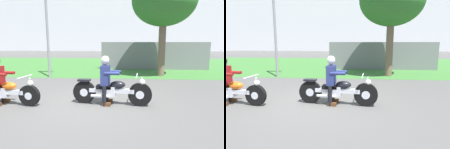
# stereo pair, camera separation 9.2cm
# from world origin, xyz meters

# --- Properties ---
(ground) EXTENTS (120.00, 120.00, 0.00)m
(ground) POSITION_xyz_m (0.00, 0.00, 0.00)
(ground) COLOR #565451
(grass_verge) EXTENTS (60.00, 12.00, 0.01)m
(grass_verge) POSITION_xyz_m (0.00, 9.82, 0.00)
(grass_verge) COLOR #3D7533
(grass_verge) RESTS_ON ground
(stadium_facade) EXTENTS (63.52, 8.00, 13.23)m
(stadium_facade) POSITION_xyz_m (-2.16, 36.99, 6.62)
(stadium_facade) COLOR silver
(stadium_facade) RESTS_ON ground
(motorcycle_lead) EXTENTS (2.30, 0.66, 0.89)m
(motorcycle_lead) POSITION_xyz_m (0.64, -0.07, 0.40)
(motorcycle_lead) COLOR black
(motorcycle_lead) RESTS_ON ground
(rider_lead) EXTENTS (0.58, 0.50, 1.41)m
(rider_lead) POSITION_xyz_m (0.48, -0.05, 0.83)
(rider_lead) COLOR black
(rider_lead) RESTS_ON ground
(motorcycle_follow) EXTENTS (2.20, 0.66, 0.86)m
(motorcycle_follow) POSITION_xyz_m (-2.46, -0.28, 0.38)
(motorcycle_follow) COLOR black
(motorcycle_follow) RESTS_ON ground
(tree_roadside) EXTENTS (3.25, 3.25, 5.19)m
(tree_roadside) POSITION_xyz_m (2.95, 4.82, 3.85)
(tree_roadside) COLOR brown
(tree_roadside) RESTS_ON ground
(streetlight_pole) EXTENTS (0.96, 0.20, 5.15)m
(streetlight_pole) POSITION_xyz_m (-2.73, 4.04, 3.27)
(streetlight_pole) COLOR gray
(streetlight_pole) RESTS_ON ground
(fence_segment) EXTENTS (7.00, 0.06, 1.80)m
(fence_segment) POSITION_xyz_m (2.96, 7.17, 0.90)
(fence_segment) COLOR slate
(fence_segment) RESTS_ON ground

